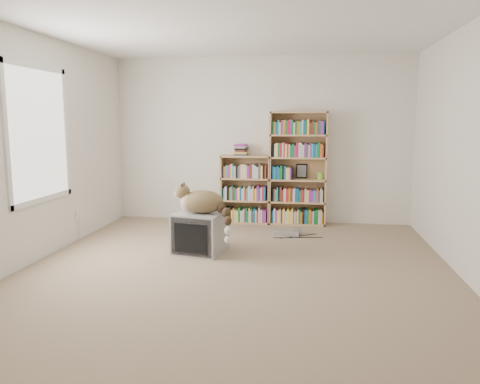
# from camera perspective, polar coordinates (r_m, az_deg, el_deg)

# --- Properties ---
(floor) EXTENTS (4.50, 5.00, 0.01)m
(floor) POSITION_cam_1_polar(r_m,az_deg,el_deg) (4.94, -0.46, -9.56)
(floor) COLOR gray
(floor) RESTS_ON ground
(wall_back) EXTENTS (4.50, 0.02, 2.50)m
(wall_back) POSITION_cam_1_polar(r_m,az_deg,el_deg) (7.18, 2.57, 6.32)
(wall_back) COLOR silver
(wall_back) RESTS_ON floor
(wall_front) EXTENTS (4.50, 0.02, 2.50)m
(wall_front) POSITION_cam_1_polar(r_m,az_deg,el_deg) (2.27, -10.13, 1.03)
(wall_front) COLOR silver
(wall_front) RESTS_ON floor
(wall_left) EXTENTS (0.02, 5.00, 2.50)m
(wall_left) POSITION_cam_1_polar(r_m,az_deg,el_deg) (5.51, -24.38, 4.83)
(wall_left) COLOR silver
(wall_left) RESTS_ON floor
(wall_right) EXTENTS (0.02, 5.00, 2.50)m
(wall_right) POSITION_cam_1_polar(r_m,az_deg,el_deg) (4.89, 26.64, 4.29)
(wall_right) COLOR silver
(wall_right) RESTS_ON floor
(ceiling) EXTENTS (4.50, 5.00, 0.02)m
(ceiling) POSITION_cam_1_polar(r_m,az_deg,el_deg) (4.78, -0.50, 20.18)
(ceiling) COLOR white
(ceiling) RESTS_ON wall_back
(window) EXTENTS (0.02, 1.22, 1.52)m
(window) POSITION_cam_1_polar(r_m,az_deg,el_deg) (5.67, -23.28, 6.51)
(window) COLOR white
(window) RESTS_ON wall_left
(crt_tv) EXTENTS (0.64, 0.60, 0.48)m
(crt_tv) POSITION_cam_1_polar(r_m,az_deg,el_deg) (5.56, -4.86, -4.96)
(crt_tv) COLOR #949496
(crt_tv) RESTS_ON floor
(cat) EXTENTS (0.73, 0.53, 0.59)m
(cat) POSITION_cam_1_polar(r_m,az_deg,el_deg) (5.41, -4.15, -1.64)
(cat) COLOR #382717
(cat) RESTS_ON crt_tv
(bookcase_tall) EXTENTS (0.84, 0.30, 1.68)m
(bookcase_tall) POSITION_cam_1_polar(r_m,az_deg,el_deg) (7.03, 7.08, 2.55)
(bookcase_tall) COLOR tan
(bookcase_tall) RESTS_ON floor
(bookcase_short) EXTENTS (0.75, 0.30, 1.03)m
(bookcase_short) POSITION_cam_1_polar(r_m,az_deg,el_deg) (7.13, 0.72, 0.07)
(bookcase_short) COLOR tan
(bookcase_short) RESTS_ON floor
(book_stack) EXTENTS (0.20, 0.26, 0.17)m
(book_stack) POSITION_cam_1_polar(r_m,az_deg,el_deg) (7.09, 0.04, 5.17)
(book_stack) COLOR red
(book_stack) RESTS_ON bookcase_short
(green_mug) EXTENTS (0.09, 0.09, 0.10)m
(green_mug) POSITION_cam_1_polar(r_m,az_deg,el_deg) (7.02, 9.79, 1.96)
(green_mug) COLOR #74BE36
(green_mug) RESTS_ON bookcase_tall
(framed_print) EXTENTS (0.16, 0.05, 0.22)m
(framed_print) POSITION_cam_1_polar(r_m,az_deg,el_deg) (7.11, 7.54, 2.56)
(framed_print) COLOR black
(framed_print) RESTS_ON bookcase_tall
(dvd_player) EXTENTS (0.37, 0.29, 0.08)m
(dvd_player) POSITION_cam_1_polar(r_m,az_deg,el_deg) (6.45, 5.88, -4.87)
(dvd_player) COLOR #B6B6BB
(dvd_player) RESTS_ON floor
(wall_outlet) EXTENTS (0.01, 0.08, 0.13)m
(wall_outlet) POSITION_cam_1_polar(r_m,az_deg,el_deg) (6.45, -19.17, -2.76)
(wall_outlet) COLOR silver
(wall_outlet) RESTS_ON wall_left
(floor_cables) EXTENTS (1.20, 0.70, 0.01)m
(floor_cables) POSITION_cam_1_polar(r_m,az_deg,el_deg) (6.16, 3.42, -5.84)
(floor_cables) COLOR black
(floor_cables) RESTS_ON floor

